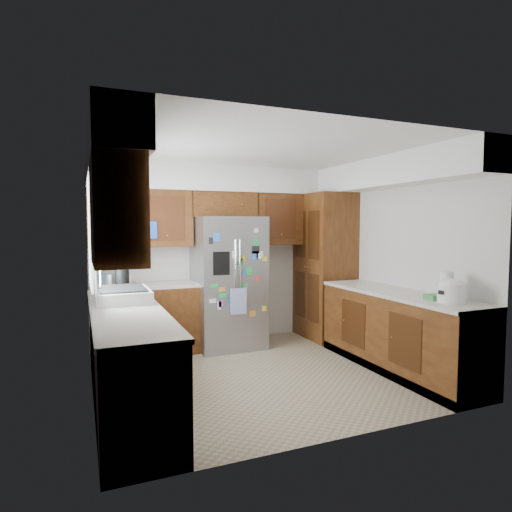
# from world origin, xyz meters

# --- Properties ---
(floor) EXTENTS (3.60, 3.60, 0.00)m
(floor) POSITION_xyz_m (0.00, 0.00, 0.00)
(floor) COLOR tan
(floor) RESTS_ON ground
(room_shell) EXTENTS (3.64, 3.24, 2.52)m
(room_shell) POSITION_xyz_m (-0.11, 0.36, 1.82)
(room_shell) COLOR silver
(room_shell) RESTS_ON ground
(left_counter_run) EXTENTS (1.36, 3.20, 0.92)m
(left_counter_run) POSITION_xyz_m (-1.36, 0.03, 0.43)
(left_counter_run) COLOR #441E0D
(left_counter_run) RESTS_ON ground
(right_counter_run) EXTENTS (0.63, 2.25, 0.92)m
(right_counter_run) POSITION_xyz_m (1.50, -0.47, 0.42)
(right_counter_run) COLOR #441E0D
(right_counter_run) RESTS_ON ground
(pantry) EXTENTS (0.60, 0.90, 2.15)m
(pantry) POSITION_xyz_m (1.50, 1.15, 1.07)
(pantry) COLOR #441E0D
(pantry) RESTS_ON ground
(fridge) EXTENTS (0.90, 0.79, 1.80)m
(fridge) POSITION_xyz_m (-0.00, 1.20, 0.90)
(fridge) COLOR gray
(fridge) RESTS_ON ground
(bridge_cabinet) EXTENTS (0.96, 0.34, 0.35)m
(bridge_cabinet) POSITION_xyz_m (0.00, 1.43, 1.98)
(bridge_cabinet) COLOR #441E0D
(bridge_cabinet) RESTS_ON fridge
(fridge_top_items) EXTENTS (0.88, 0.33, 0.30)m
(fridge_top_items) POSITION_xyz_m (-0.14, 1.41, 2.28)
(fridge_top_items) COLOR #181DC8
(fridge_top_items) RESTS_ON bridge_cabinet
(sink_assembly) EXTENTS (0.52, 0.70, 0.37)m
(sink_assembly) POSITION_xyz_m (-1.50, 0.10, 0.99)
(sink_assembly) COLOR white
(sink_assembly) RESTS_ON left_counter_run
(left_counter_clutter) EXTENTS (0.39, 0.83, 0.38)m
(left_counter_clutter) POSITION_xyz_m (-1.47, 0.85, 1.05)
(left_counter_clutter) COLOR black
(left_counter_clutter) RESTS_ON left_counter_run
(rice_cooker) EXTENTS (0.28, 0.27, 0.24)m
(rice_cooker) POSITION_xyz_m (1.50, -1.23, 1.05)
(rice_cooker) COLOR white
(rice_cooker) RESTS_ON right_counter_run
(paper_towel) EXTENTS (0.13, 0.13, 0.29)m
(paper_towel) POSITION_xyz_m (1.55, -1.12, 1.07)
(paper_towel) COLOR white
(paper_towel) RESTS_ON right_counter_run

